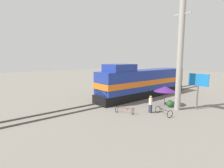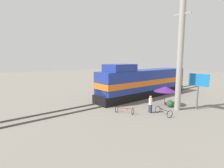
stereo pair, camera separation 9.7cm
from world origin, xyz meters
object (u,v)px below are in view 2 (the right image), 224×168
object	(u,v)px
person_bystander	(150,104)
bicycle	(163,112)
utility_pole	(180,57)
locomotive	(143,82)
vendor_umbrella	(165,89)
bicycle_spare	(125,110)
billboard_sign	(198,82)

from	to	relation	value
person_bystander	bicycle	world-z (taller)	person_bystander
utility_pole	person_bystander	bearing A→B (deg)	-110.07
locomotive	vendor_umbrella	size ratio (longest dim) A/B	6.33
vendor_umbrella	bicycle_spare	distance (m)	5.87
utility_pole	vendor_umbrella	bearing A→B (deg)	166.79
locomotive	vendor_umbrella	xyz separation A→B (m)	(4.66, -1.54, -0.11)
person_bystander	billboard_sign	bearing A→B (deg)	63.88
utility_pole	bicycle	distance (m)	5.81
utility_pole	bicycle	world-z (taller)	utility_pole
utility_pole	billboard_sign	size ratio (longest dim) A/B	2.90
person_bystander	bicycle	bearing A→B (deg)	16.68
bicycle	vendor_umbrella	bearing A→B (deg)	-133.36
billboard_sign	person_bystander	world-z (taller)	billboard_sign
vendor_umbrella	person_bystander	xyz separation A→B (m)	(0.74, -3.50, -0.98)
vendor_umbrella	utility_pole	bearing A→B (deg)	-13.21
locomotive	utility_pole	distance (m)	7.65
vendor_umbrella	bicycle_spare	xyz separation A→B (m)	(-0.73, -5.61, -1.58)
utility_pole	person_bystander	distance (m)	5.61
locomotive	bicycle	bearing A→B (deg)	-34.92
utility_pole	bicycle_spare	bearing A→B (deg)	-116.59
bicycle	bicycle_spare	bearing A→B (deg)	-33.87
locomotive	bicycle	world-z (taller)	locomotive
billboard_sign	bicycle_spare	bearing A→B (deg)	-118.97
locomotive	billboard_sign	world-z (taller)	locomotive
billboard_sign	person_bystander	bearing A→B (deg)	-116.12
person_bystander	bicycle_spare	world-z (taller)	person_bystander
vendor_umbrella	locomotive	bearing A→B (deg)	161.75
vendor_umbrella	bicycle_spare	world-z (taller)	vendor_umbrella
billboard_sign	bicycle	world-z (taller)	billboard_sign
locomotive	bicycle	size ratio (longest dim) A/B	8.80
locomotive	person_bystander	xyz separation A→B (m)	(5.40, -5.03, -1.09)
bicycle_spare	billboard_sign	bearing A→B (deg)	-54.09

